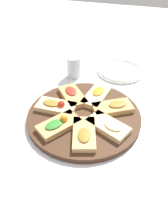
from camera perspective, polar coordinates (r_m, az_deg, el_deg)
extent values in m
plane|color=silver|center=(0.77, 0.00, -1.59)|extent=(3.00, 3.00, 0.00)
cylinder|color=#422819|center=(0.76, 0.00, -1.07)|extent=(0.39, 0.39, 0.02)
cube|color=tan|center=(0.68, 0.02, -5.67)|extent=(0.15, 0.11, 0.02)
ellipsoid|color=olive|center=(0.66, 0.03, -5.99)|extent=(0.07, 0.05, 0.01)
cube|color=#E5C689|center=(0.70, 6.26, -3.63)|extent=(0.12, 0.15, 0.02)
ellipsoid|color=beige|center=(0.69, 7.47, -3.54)|extent=(0.06, 0.07, 0.01)
cube|color=tan|center=(0.78, 7.43, 1.13)|extent=(0.13, 0.15, 0.02)
ellipsoid|color=olive|center=(0.77, 8.71, 2.04)|extent=(0.06, 0.07, 0.01)
cube|color=#E5C689|center=(0.83, 3.24, 4.14)|extent=(0.15, 0.09, 0.02)
ellipsoid|color=orange|center=(0.83, 3.77, 5.47)|extent=(0.07, 0.05, 0.01)
cube|color=tan|center=(0.83, -2.98, 4.22)|extent=(0.15, 0.14, 0.02)
ellipsoid|color=red|center=(0.83, -3.46, 5.55)|extent=(0.07, 0.07, 0.01)
cube|color=#E5C689|center=(0.78, -7.28, 1.38)|extent=(0.07, 0.14, 0.02)
ellipsoid|color=olive|center=(0.78, -8.53, 2.32)|extent=(0.04, 0.06, 0.01)
sphere|color=red|center=(0.76, -5.95, 2.08)|extent=(0.02, 0.02, 0.02)
cube|color=tan|center=(0.71, -6.56, -3.35)|extent=(0.15, 0.14, 0.02)
ellipsoid|color=#2D7A28|center=(0.69, -7.83, -3.20)|extent=(0.07, 0.07, 0.01)
sphere|color=orange|center=(0.71, -5.26, -1.67)|extent=(0.02, 0.02, 0.02)
cylinder|color=white|center=(1.04, 9.44, 10.37)|extent=(0.21, 0.21, 0.01)
torus|color=white|center=(1.03, 9.48, 10.70)|extent=(0.20, 0.20, 0.01)
cylinder|color=silver|center=(0.98, -2.75, 11.70)|extent=(0.06, 0.06, 0.09)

